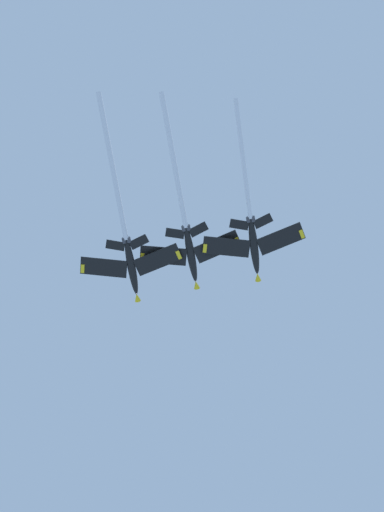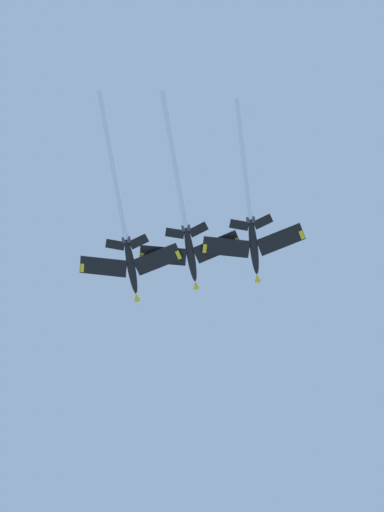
% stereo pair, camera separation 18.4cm
% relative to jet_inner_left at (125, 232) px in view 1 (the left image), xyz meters
% --- Properties ---
extents(jet_inner_left, '(20.00, 40.81, 11.76)m').
position_rel_jet_inner_left_xyz_m(jet_inner_left, '(0.00, 0.00, 0.00)').
color(jet_inner_left, black).
extents(jet_centre, '(19.93, 38.54, 11.93)m').
position_rel_jet_inner_left_xyz_m(jet_centre, '(11.44, -1.62, 0.87)').
color(jet_centre, black).
extents(jet_inner_right, '(19.99, 35.58, 10.81)m').
position_rel_jet_inner_left_xyz_m(jet_inner_right, '(24.03, -1.27, 0.51)').
color(jet_inner_right, black).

